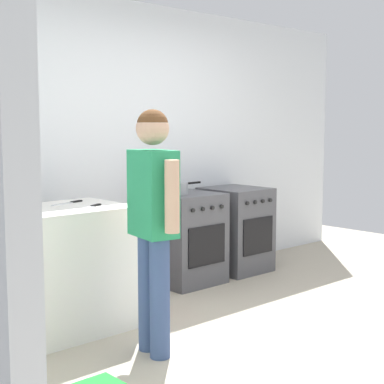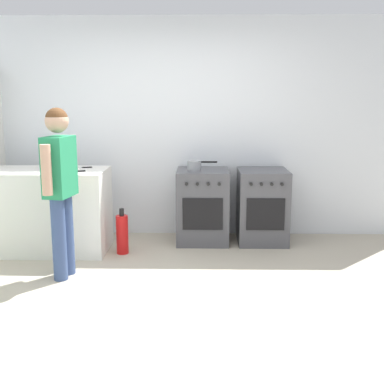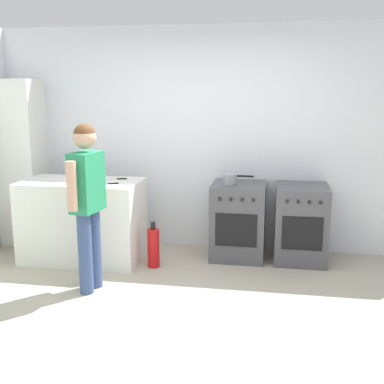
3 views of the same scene
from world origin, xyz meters
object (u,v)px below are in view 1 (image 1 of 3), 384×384
object	(u,v)px
person	(153,211)
oven_right	(236,229)
pot	(180,188)
knife_carving	(89,207)
knife_chef	(69,203)
fire_extinguisher	(142,287)
oven_left	(185,238)

from	to	relation	value
person	oven_right	bearing A→B (deg)	30.38
pot	knife_carving	world-z (taller)	pot
knife_chef	knife_carving	xyz separation A→B (m)	(-0.01, -0.30, -0.00)
oven_right	knife_chef	size ratio (longest dim) A/B	2.78
fire_extinguisher	knife_carving	bearing A→B (deg)	-173.32
oven_right	pot	bearing A→B (deg)	-177.34
pot	knife_carving	xyz separation A→B (m)	(-1.29, -0.50, -0.00)
person	pot	bearing A→B (deg)	43.12
knife_chef	fire_extinguisher	size ratio (longest dim) A/B	0.61
oven_left	person	size ratio (longest dim) A/B	0.54
oven_left	person	world-z (taller)	person
knife_carving	pot	bearing A→B (deg)	21.28
knife_carving	person	xyz separation A→B (m)	(0.07, -0.64, 0.03)
knife_chef	person	size ratio (longest dim) A/B	0.19
fire_extinguisher	person	bearing A→B (deg)	-122.18
pot	fire_extinguisher	world-z (taller)	pot
pot	person	xyz separation A→B (m)	(-1.21, -1.14, 0.03)
oven_left	oven_right	bearing A→B (deg)	-0.00
oven_right	fire_extinguisher	size ratio (longest dim) A/B	1.70
person	oven_left	bearing A→B (deg)	41.91
oven_left	oven_right	distance (m)	0.69
pot	fire_extinguisher	size ratio (longest dim) A/B	0.68
pot	oven_right	bearing A→B (deg)	2.66
person	fire_extinguisher	size ratio (longest dim) A/B	3.16
oven_left	person	xyz separation A→B (m)	(-1.31, -1.17, 0.51)
oven_left	oven_right	world-z (taller)	same
oven_left	pot	bearing A→B (deg)	-158.60
knife_chef	person	xyz separation A→B (m)	(0.06, -0.94, 0.03)
oven_left	knife_carving	size ratio (longest dim) A/B	2.77
person	fire_extinguisher	bearing A→B (deg)	57.82
knife_carving	person	distance (m)	0.64
knife_carving	knife_chef	bearing A→B (deg)	88.04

